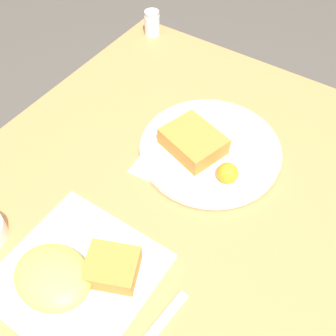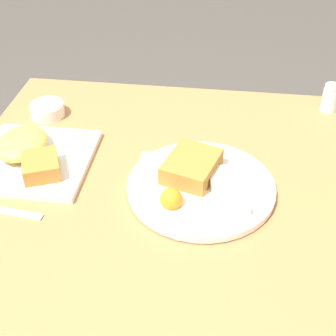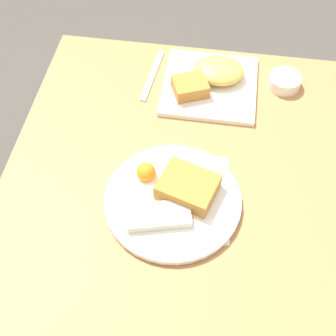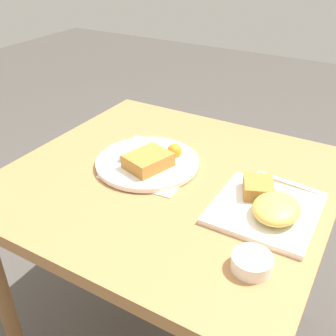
# 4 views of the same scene
# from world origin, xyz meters

# --- Properties ---
(ground_plane) EXTENTS (8.00, 8.00, 0.00)m
(ground_plane) POSITION_xyz_m (0.00, 0.00, 0.00)
(ground_plane) COLOR #4C4742
(dining_table) EXTENTS (0.83, 0.88, 0.71)m
(dining_table) POSITION_xyz_m (0.00, 0.00, 0.62)
(dining_table) COLOR #B27A47
(dining_table) RESTS_ON ground_plane
(menu_card) EXTENTS (0.19, 0.24, 0.00)m
(menu_card) POSITION_xyz_m (-0.02, 0.06, 0.72)
(menu_card) COLOR beige
(menu_card) RESTS_ON dining_table
(plate_square_near) EXTENTS (0.24, 0.24, 0.06)m
(plate_square_near) POSITION_xyz_m (-0.03, -0.29, 0.74)
(plate_square_near) COLOR white
(plate_square_near) RESTS_ON dining_table
(plate_oval_far) EXTENTS (0.30, 0.30, 0.05)m
(plate_oval_far) POSITION_xyz_m (0.01, 0.08, 0.73)
(plate_oval_far) COLOR white
(plate_oval_far) RESTS_ON menu_card
(salt_shaker) EXTENTS (0.04, 0.04, 0.07)m
(salt_shaker) POSITION_xyz_m (-0.35, 0.39, 0.75)
(salt_shaker) COLOR white
(salt_shaker) RESTS_ON dining_table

